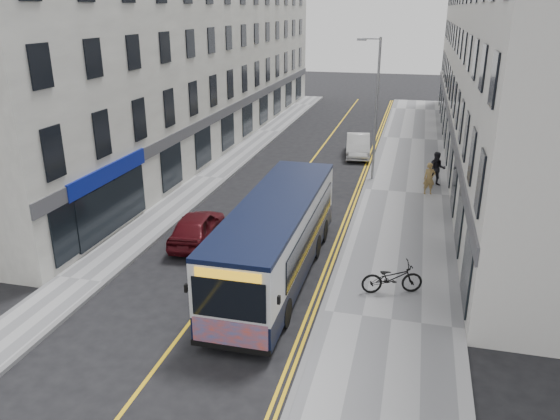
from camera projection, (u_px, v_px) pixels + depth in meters
The scene contains 17 objects.
ground at pixel (220, 282), 20.00m from camera, with size 140.00×140.00×0.00m, color black.
pavement_east at pixel (406, 193), 29.44m from camera, with size 4.50×64.00×0.12m, color #99989B.
pavement_west at pixel (210, 178), 32.03m from camera, with size 2.00×64.00×0.12m, color #99989B.
kerb_east at pixel (364, 190), 29.96m from camera, with size 0.18×64.00×0.13m, color slate.
kerb_west at pixel (226, 179), 31.80m from camera, with size 0.18×64.00×0.13m, color slate.
road_centre_line at pixel (293, 185), 30.90m from camera, with size 0.12×64.00×0.01m, color yellow.
road_dbl_yellow_inner at pixel (356, 190), 30.08m from camera, with size 0.10×64.00×0.01m, color yellow.
road_dbl_yellow_outer at pixel (359, 190), 30.04m from camera, with size 0.10×64.00×0.01m, color yellow.
terrace_east at pixel (505, 58), 34.17m from camera, with size 6.00×46.00×13.00m, color silver.
terrace_west at pixel (199, 52), 38.88m from camera, with size 6.00×46.00×13.00m, color silver.
streetlamp at pixel (375, 105), 30.23m from camera, with size 1.32×0.18×8.00m.
city_bus at pixel (277, 236), 19.79m from camera, with size 2.45×10.50×3.05m.
bicycle at pixel (392, 278), 18.86m from camera, with size 0.75×2.14×1.12m, color black.
pedestrian_near at pixel (429, 179), 28.84m from camera, with size 0.62×0.41×1.70m, color #9A7B46.
pedestrian_far at pixel (437, 169), 30.21m from camera, with size 0.92×0.72×1.89m, color black.
car_white at pixel (358, 146), 36.77m from camera, with size 1.53×4.39×1.45m, color silver.
car_maroon at pixel (197, 227), 23.19m from camera, with size 1.65×4.09×1.39m, color #4D0C13.
Camera 1 is at (6.50, -16.73, 9.46)m, focal length 35.00 mm.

